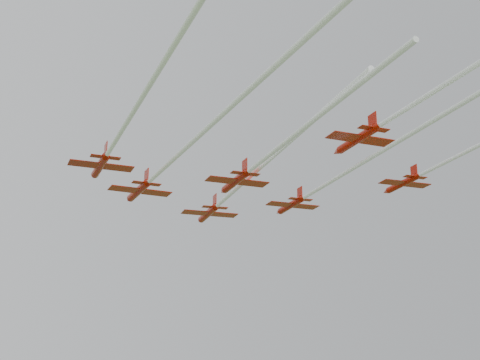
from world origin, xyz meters
TOP-DOWN VIEW (x-y plane):
  - jet_lead at (0.62, 3.86)m, footprint 22.18×59.36m
  - jet_row2_left at (-13.94, -3.46)m, footprint 17.00×64.47m
  - jet_row2_right at (6.13, -13.37)m, footprint 20.82×63.19m
  - jet_row3_left at (-24.91, -11.27)m, footprint 17.71×56.86m
  - jet_row3_mid at (-5.81, -11.01)m, footprint 15.61×46.37m
  - jet_row3_right at (18.55, -19.85)m, footprint 16.34×45.78m
  - jet_row4_right at (2.25, -25.82)m, footprint 14.44×44.14m

SIDE VIEW (x-z plane):
  - jet_row3_left at x=-24.91m, z-range 45.74..48.17m
  - jet_row3_mid at x=-5.81m, z-range 45.78..48.36m
  - jet_row2_right at x=6.13m, z-range 45.86..48.29m
  - jet_row2_left at x=-13.94m, z-range 46.45..49.18m
  - jet_lead at x=0.62m, z-range 46.53..49.30m
  - jet_row3_right at x=18.55m, z-range 48.05..50.38m
  - jet_row4_right at x=2.25m, z-range 48.79..51.43m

